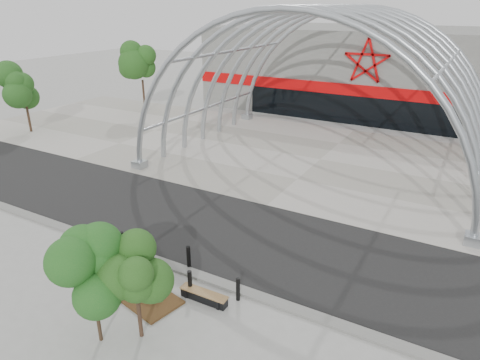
{
  "coord_description": "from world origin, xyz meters",
  "views": [
    {
      "loc": [
        9.07,
        -12.01,
        10.24
      ],
      "look_at": [
        0.0,
        4.0,
        2.6
      ],
      "focal_mm": 32.0,
      "sensor_mm": 36.0,
      "label": 1
    }
  ],
  "objects_px": {
    "street_tree_1": "(133,262)",
    "bench_1": "(204,296)",
    "street_tree_0": "(90,271)",
    "bollard_2": "(189,258)",
    "bench_0": "(133,285)"
  },
  "relations": [
    {
      "from": "bench_0",
      "to": "bollard_2",
      "type": "distance_m",
      "value": 2.49
    },
    {
      "from": "street_tree_0",
      "to": "street_tree_1",
      "type": "bearing_deg",
      "value": 37.81
    },
    {
      "from": "street_tree_0",
      "to": "street_tree_1",
      "type": "distance_m",
      "value": 1.32
    },
    {
      "from": "bench_0",
      "to": "bollard_2",
      "type": "height_order",
      "value": "bollard_2"
    },
    {
      "from": "bollard_2",
      "to": "street_tree_0",
      "type": "bearing_deg",
      "value": -91.41
    },
    {
      "from": "street_tree_1",
      "to": "bollard_2",
      "type": "distance_m",
      "value": 4.69
    },
    {
      "from": "street_tree_1",
      "to": "bollard_2",
      "type": "xyz_separation_m",
      "value": [
        -0.91,
        3.96,
        -2.35
      ]
    },
    {
      "from": "bench_1",
      "to": "bollard_2",
      "type": "xyz_separation_m",
      "value": [
        -1.72,
        1.44,
        0.33
      ]
    },
    {
      "from": "street_tree_1",
      "to": "bench_1",
      "type": "xyz_separation_m",
      "value": [
        0.8,
        2.52,
        -2.68
      ]
    },
    {
      "from": "street_tree_1",
      "to": "bench_1",
      "type": "bearing_deg",
      "value": 72.31
    },
    {
      "from": "bollard_2",
      "to": "bench_1",
      "type": "bearing_deg",
      "value": -39.91
    },
    {
      "from": "street_tree_0",
      "to": "bench_1",
      "type": "distance_m",
      "value": 4.54
    },
    {
      "from": "street_tree_0",
      "to": "bench_1",
      "type": "relative_size",
      "value": 1.96
    },
    {
      "from": "bench_1",
      "to": "street_tree_1",
      "type": "bearing_deg",
      "value": -107.69
    },
    {
      "from": "bench_0",
      "to": "street_tree_0",
      "type": "bearing_deg",
      "value": -70.12
    }
  ]
}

